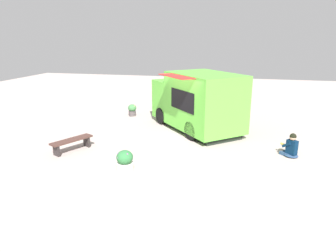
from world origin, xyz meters
name	(u,v)px	position (x,y,z in m)	size (l,w,h in m)	color
ground_plane	(183,135)	(0.00, 0.00, 0.00)	(40.00, 40.00, 0.00)	#B3A29B
food_truck	(197,103)	(-0.43, -1.04, 1.24)	(4.75, 5.00, 2.61)	#5FCA3D
person_customer	(291,147)	(-4.16, 1.51, 0.35)	(0.72, 0.71, 0.86)	navy
planter_flowering_near	(132,110)	(3.26, -2.74, 0.33)	(0.45, 0.45, 0.63)	#514949
planter_flowering_far	(125,161)	(1.12, 3.97, 0.32)	(0.57, 0.57, 0.66)	silver
plaza_bench	(72,142)	(3.65, 2.79, 0.35)	(1.08, 1.61, 0.46)	#4C312A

